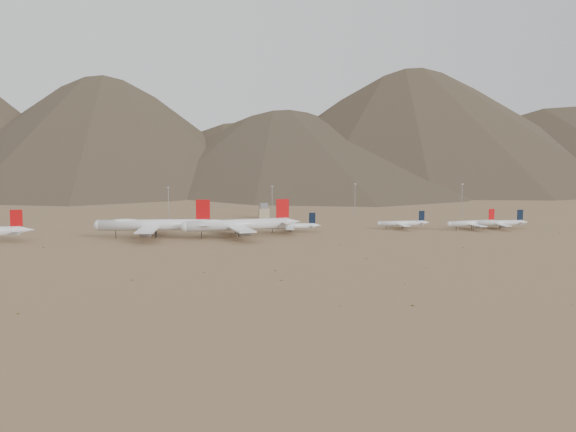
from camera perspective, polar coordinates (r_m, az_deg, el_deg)
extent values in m
plane|color=olive|center=(379.76, -3.82, -2.31)|extent=(3000.00, 3000.00, 0.00)
cone|color=silver|center=(409.79, -22.23, -1.15)|extent=(9.69, 5.09, 4.97)
cube|color=silver|center=(410.57, -22.82, -1.15)|extent=(5.04, 18.69, 0.33)
cube|color=#B50B0E|center=(410.00, -23.00, -0.16)|extent=(6.96, 0.58, 9.81)
cylinder|color=silver|center=(402.94, -11.86, -0.78)|extent=(66.32, 15.55, 6.82)
sphere|color=silver|center=(409.09, -16.44, -0.80)|extent=(6.68, 6.68, 6.68)
cone|color=silver|center=(399.14, -6.61, -0.68)|extent=(12.59, 7.67, 6.14)
cube|color=silver|center=(403.26, -12.05, -0.93)|extent=(18.52, 61.37, 0.85)
cube|color=silver|center=(399.45, -7.37, -0.66)|extent=(8.95, 23.58, 0.41)
cube|color=#B50B0E|center=(398.60, -7.57, 0.59)|extent=(8.59, 1.75, 12.10)
cylinder|color=black|center=(407.69, -15.06, -1.60)|extent=(0.44, 0.44, 4.62)
cylinder|color=black|center=(405.15, -11.63, -1.56)|extent=(0.55, 0.55, 4.62)
cylinder|color=black|center=(401.80, -11.69, -1.62)|extent=(0.55, 0.55, 4.62)
ellipsoid|color=silver|center=(405.60, -14.27, -0.53)|extent=(21.61, 7.88, 4.09)
cylinder|color=slate|center=(415.35, -11.79, -0.95)|extent=(6.95, 3.92, 3.07)
cylinder|color=slate|center=(391.61, -12.30, -1.39)|extent=(6.95, 3.92, 3.07)
cylinder|color=slate|center=(426.04, -11.58, -0.77)|extent=(6.95, 3.92, 3.07)
cylinder|color=slate|center=(380.95, -12.55, -1.61)|extent=(6.95, 3.92, 3.07)
cylinder|color=silver|center=(398.43, -4.53, -0.78)|extent=(64.77, 15.70, 6.66)
sphere|color=silver|center=(391.57, -9.10, -0.96)|extent=(6.53, 6.53, 6.53)
cone|color=silver|center=(408.94, 0.37, -0.51)|extent=(12.34, 7.57, 6.00)
cube|color=silver|center=(398.23, -4.71, -0.93)|extent=(18.55, 59.97, 0.83)
cube|color=silver|center=(407.23, -0.31, -0.51)|extent=(8.91, 23.05, 0.40)
cube|color=#B50B0E|center=(405.91, -0.49, 0.68)|extent=(8.38, 1.78, 11.82)
cylinder|color=black|center=(394.09, -7.70, -1.71)|extent=(0.43, 0.43, 4.51)
cylinder|color=black|center=(401.06, -4.40, -1.53)|extent=(0.54, 0.54, 4.51)
cylinder|color=black|center=(397.87, -4.28, -1.59)|extent=(0.54, 0.54, 4.51)
ellipsoid|color=silver|center=(394.33, -6.89, -0.60)|extent=(21.13, 7.86, 4.00)
cylinder|color=slate|center=(409.80, -5.12, -0.96)|extent=(6.81, 3.88, 3.00)
cylinder|color=slate|center=(387.10, -4.26, -1.37)|extent=(6.81, 3.88, 3.00)
cylinder|color=slate|center=(420.05, -5.47, -0.79)|extent=(6.81, 3.88, 3.00)
cylinder|color=slate|center=(376.92, -3.85, -1.57)|extent=(6.81, 3.88, 3.00)
cylinder|color=silver|center=(420.38, 0.14, -0.90)|extent=(32.57, 7.23, 3.52)
sphere|color=silver|center=(419.40, -2.06, -0.92)|extent=(3.45, 3.45, 3.45)
cone|color=silver|center=(422.19, 2.60, -0.84)|extent=(6.15, 3.82, 3.16)
cube|color=silver|center=(420.40, 0.06, -0.97)|extent=(8.35, 28.17, 0.44)
cube|color=silver|center=(421.87, 2.25, -0.83)|extent=(4.11, 10.81, 0.21)
cube|color=black|center=(421.23, 2.16, -0.17)|extent=(4.22, 0.80, 6.94)
cylinder|color=black|center=(420.00, -1.40, -1.31)|extent=(0.37, 0.37, 2.41)
cylinder|color=black|center=(421.68, 0.22, -1.28)|extent=(0.46, 0.46, 2.41)
cylinder|color=black|center=(419.94, 0.24, -1.31)|extent=(0.46, 0.46, 2.41)
cylinder|color=slate|center=(428.19, -0.03, -0.96)|extent=(3.40, 1.94, 1.58)
cylinder|color=slate|center=(412.82, 0.14, -1.22)|extent=(3.40, 1.94, 1.58)
cylinder|color=silver|center=(443.72, 10.06, -0.64)|extent=(31.13, 4.40, 3.37)
sphere|color=silver|center=(438.87, 8.15, -0.68)|extent=(3.30, 3.30, 3.30)
cone|color=silver|center=(449.70, 12.15, -0.56)|extent=(5.68, 3.22, 3.03)
cube|color=silver|center=(443.58, 9.98, -0.71)|extent=(5.85, 26.75, 0.42)
cube|color=silver|center=(448.80, 11.86, -0.56)|extent=(3.13, 10.20, 0.20)
cube|color=black|center=(448.06, 11.79, 0.03)|extent=(4.04, 0.44, 6.65)
cylinder|color=black|center=(440.61, 8.72, -1.04)|extent=(0.35, 0.35, 2.31)
cylinder|color=black|center=(445.06, 10.09, -0.99)|extent=(0.44, 0.44, 2.31)
cylinder|color=black|center=(443.48, 10.16, -1.02)|extent=(0.44, 0.44, 2.31)
cylinder|color=slate|center=(450.66, 9.67, -0.70)|extent=(3.15, 1.62, 1.52)
cylinder|color=slate|center=(436.70, 10.30, -0.93)|extent=(3.15, 1.62, 1.52)
cylinder|color=silver|center=(451.34, 16.01, -0.62)|extent=(34.52, 8.36, 3.73)
sphere|color=silver|center=(441.78, 14.18, -0.71)|extent=(3.65, 3.65, 3.65)
cone|color=silver|center=(462.55, 17.96, -0.49)|extent=(6.58, 4.16, 3.35)
cube|color=silver|center=(451.02, 15.93, -0.69)|extent=(9.44, 29.90, 0.47)
cube|color=silver|center=(460.90, 17.69, -0.49)|extent=(4.58, 11.50, 0.22)
cube|color=#B50B0E|center=(459.95, 17.64, 0.15)|extent=(4.47, 0.94, 7.36)
cylinder|color=black|center=(444.97, 14.73, -1.08)|extent=(0.39, 0.39, 2.55)
cylinder|color=black|center=(452.86, 16.00, -1.00)|extent=(0.49, 0.49, 2.55)
cylinder|color=black|center=(451.35, 16.14, -1.02)|extent=(0.49, 0.49, 2.55)
cylinder|color=slate|center=(457.85, 15.34, -0.69)|extent=(3.63, 2.13, 1.68)
cylinder|color=slate|center=(444.44, 16.54, -0.93)|extent=(3.63, 2.13, 1.68)
cylinder|color=silver|center=(460.17, 18.26, -0.59)|extent=(33.05, 4.78, 3.58)
sphere|color=silver|center=(452.88, 16.40, -0.63)|extent=(3.51, 3.51, 3.51)
cone|color=silver|center=(468.87, 20.26, -0.51)|extent=(6.04, 3.43, 3.22)
cube|color=silver|center=(459.93, 18.18, -0.65)|extent=(6.30, 28.41, 0.45)
cube|color=silver|center=(467.58, 19.98, -0.50)|extent=(3.35, 10.83, 0.21)
cube|color=black|center=(466.74, 19.93, 0.10)|extent=(4.29, 0.48, 7.06)
cylinder|color=black|center=(455.37, 16.95, -0.99)|extent=(0.38, 0.38, 2.45)
cylinder|color=black|center=(461.61, 18.26, -0.94)|extent=(0.47, 0.47, 2.45)
cylinder|color=black|center=(460.04, 18.37, -0.97)|extent=(0.47, 0.47, 2.45)
cylinder|color=slate|center=(467.03, 17.73, -0.65)|extent=(3.35, 1.73, 1.61)
cylinder|color=slate|center=(453.07, 18.63, -0.88)|extent=(3.35, 1.73, 1.61)
cube|color=tan|center=(501.36, -2.17, 0.23)|extent=(8.00, 8.00, 8.00)
cube|color=slate|center=(500.77, -2.17, 0.91)|extent=(6.00, 6.00, 4.00)
cylinder|color=gray|center=(495.64, -10.58, 1.04)|extent=(0.50, 0.50, 25.00)
cube|color=gray|center=(494.68, -10.61, 2.52)|extent=(2.00, 0.60, 0.80)
cylinder|color=gray|center=(498.95, -1.42, 1.18)|extent=(0.50, 0.50, 25.00)
cube|color=gray|center=(498.00, -1.43, 2.65)|extent=(2.00, 0.60, 0.80)
cylinder|color=gray|center=(534.38, 5.96, 1.48)|extent=(0.50, 0.50, 25.00)
cube|color=gray|center=(533.50, 5.98, 2.85)|extent=(2.00, 0.60, 0.80)
cylinder|color=gray|center=(549.13, 15.19, 1.42)|extent=(0.50, 0.50, 25.00)
cube|color=gray|center=(548.27, 15.23, 2.76)|extent=(2.00, 0.60, 0.80)
ellipsoid|color=olive|center=(370.17, -4.96, -2.49)|extent=(1.02, 1.02, 0.64)
ellipsoid|color=olive|center=(357.26, -6.75, -2.84)|extent=(0.78, 0.78, 0.47)
ellipsoid|color=olive|center=(250.43, 23.92, -7.22)|extent=(0.51, 0.51, 0.43)
ellipsoid|color=olive|center=(229.14, 4.66, -7.91)|extent=(0.55, 0.55, 0.44)
ellipsoid|color=olive|center=(381.60, -20.89, -2.60)|extent=(0.97, 0.97, 0.86)
ellipsoid|color=olive|center=(304.33, 12.20, -4.51)|extent=(0.80, 0.80, 0.45)
ellipsoid|color=olive|center=(278.73, -13.69, -5.51)|extent=(0.99, 0.99, 0.66)
ellipsoid|color=olive|center=(452.53, 22.96, -1.38)|extent=(0.61, 0.61, 0.50)
ellipsoid|color=olive|center=(289.41, -7.48, -4.97)|extent=(0.75, 0.75, 0.53)
ellipsoid|color=olive|center=(290.84, -1.11, -4.84)|extent=(0.81, 0.81, 0.68)
ellipsoid|color=olive|center=(368.64, 4.68, -2.52)|extent=(0.97, 0.97, 0.69)
ellipsoid|color=olive|center=(235.90, -22.86, -7.94)|extent=(0.87, 0.87, 0.70)
ellipsoid|color=olive|center=(377.92, -10.09, -2.40)|extent=(0.59, 0.59, 0.34)
ellipsoid|color=olive|center=(267.14, 10.37, -5.98)|extent=(0.55, 0.55, 0.30)
ellipsoid|color=olive|center=(270.30, -0.57, -5.69)|extent=(0.94, 0.94, 0.70)
ellipsoid|color=olive|center=(369.05, 15.32, -2.71)|extent=(0.72, 0.72, 0.62)
ellipsoid|color=olive|center=(434.86, 22.50, -1.66)|extent=(0.61, 0.61, 0.36)
ellipsoid|color=olive|center=(232.67, 11.06, -7.76)|extent=(1.07, 1.07, 0.71)
ellipsoid|color=olive|center=(324.34, 6.98, -3.74)|extent=(0.87, 0.87, 0.63)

